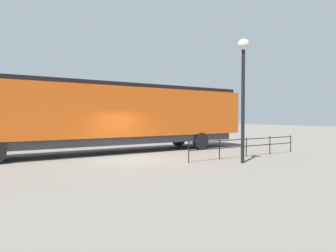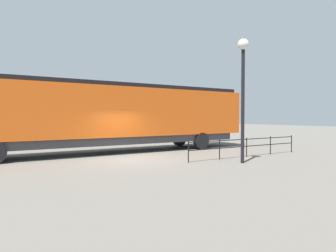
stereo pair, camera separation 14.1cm
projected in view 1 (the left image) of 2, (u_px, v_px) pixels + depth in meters
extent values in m
plane|color=#666059|center=(131.00, 159.00, 14.98)|extent=(120.00, 120.00, 0.00)
cube|color=#D15114|center=(108.00, 112.00, 17.47)|extent=(2.86, 18.58, 2.85)
cube|color=black|center=(211.00, 119.00, 21.81)|extent=(2.74, 2.59, 2.00)
cube|color=black|center=(108.00, 86.00, 17.42)|extent=(2.57, 17.84, 0.24)
cube|color=#38383D|center=(108.00, 140.00, 17.52)|extent=(2.57, 17.10, 0.45)
cylinder|color=black|center=(179.00, 138.00, 21.82)|extent=(0.30, 1.10, 1.10)
cylinder|color=black|center=(201.00, 141.00, 19.67)|extent=(0.30, 1.10, 1.10)
cylinder|color=black|center=(243.00, 106.00, 13.68)|extent=(0.16, 0.16, 5.30)
sphere|color=silver|center=(243.00, 45.00, 13.59)|extent=(0.52, 0.52, 0.52)
cube|color=black|center=(246.00, 139.00, 15.91)|extent=(0.04, 7.73, 0.04)
cube|color=black|center=(246.00, 146.00, 15.92)|extent=(0.04, 7.73, 0.04)
cylinder|color=black|center=(189.00, 152.00, 13.83)|extent=(0.05, 0.05, 1.02)
cylinder|color=black|center=(220.00, 149.00, 14.88)|extent=(0.05, 0.05, 1.02)
cylinder|color=black|center=(246.00, 147.00, 15.92)|extent=(0.05, 0.05, 1.02)
cylinder|color=black|center=(270.00, 145.00, 16.97)|extent=(0.05, 0.05, 1.02)
cylinder|color=black|center=(291.00, 144.00, 18.01)|extent=(0.05, 0.05, 1.02)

